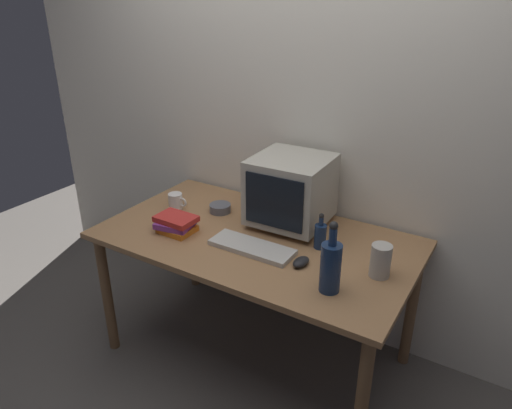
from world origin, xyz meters
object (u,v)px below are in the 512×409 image
object	(u,v)px
computer_mouse	(301,262)
crt_monitor	(291,190)
bottle_short	(320,235)
cd_spindle	(220,208)
keyboard	(252,247)
metal_canister	(381,261)
mug	(176,201)
bottle_tall	(331,266)
book_stack	(176,224)

from	to	relation	value
computer_mouse	crt_monitor	bearing A→B (deg)	131.33
bottle_short	cd_spindle	distance (m)	0.65
crt_monitor	bottle_short	bearing A→B (deg)	-31.95
keyboard	cd_spindle	bearing A→B (deg)	144.50
bottle_short	crt_monitor	bearing A→B (deg)	148.05
computer_mouse	metal_canister	world-z (taller)	metal_canister
mug	metal_canister	world-z (taller)	metal_canister
keyboard	mug	distance (m)	0.64
bottle_tall	cd_spindle	bearing A→B (deg)	155.14
bottle_tall	bottle_short	distance (m)	0.36
computer_mouse	cd_spindle	bearing A→B (deg)	163.77
cd_spindle	metal_canister	xyz separation A→B (m)	(0.97, -0.17, 0.05)
crt_monitor	bottle_short	size ratio (longest dim) A/B	2.17
keyboard	metal_canister	distance (m)	0.61
metal_canister	keyboard	bearing A→B (deg)	-170.61
computer_mouse	mug	bearing A→B (deg)	175.37
keyboard	bottle_short	size ratio (longest dim) A/B	2.29
bottle_short	cd_spindle	xyz separation A→B (m)	(-0.65, 0.08, -0.05)
mug	computer_mouse	bearing A→B (deg)	-11.30
computer_mouse	book_stack	size ratio (longest dim) A/B	0.48
bottle_short	mug	bearing A→B (deg)	-178.94
cd_spindle	metal_canister	bearing A→B (deg)	-9.78
book_stack	crt_monitor	bearing A→B (deg)	40.10
crt_monitor	bottle_tall	distance (m)	0.63
bottle_tall	cd_spindle	distance (m)	0.92
computer_mouse	bottle_short	size ratio (longest dim) A/B	0.55
keyboard	bottle_short	distance (m)	0.33
computer_mouse	cd_spindle	xyz separation A→B (m)	(-0.64, 0.27, 0.00)
book_stack	metal_canister	size ratio (longest dim) A/B	1.38
bottle_short	mug	distance (m)	0.89
bottle_short	metal_canister	xyz separation A→B (m)	(0.32, -0.09, 0.01)
bottle_tall	crt_monitor	bearing A→B (deg)	132.91
computer_mouse	bottle_tall	distance (m)	0.24
computer_mouse	bottle_tall	xyz separation A→B (m)	(0.19, -0.11, 0.10)
bottle_short	metal_canister	world-z (taller)	bottle_short
computer_mouse	keyboard	bearing A→B (deg)	-174.47
mug	cd_spindle	distance (m)	0.26
crt_monitor	metal_canister	distance (m)	0.63
bottle_tall	mug	bearing A→B (deg)	164.86
keyboard	bottle_tall	bearing A→B (deg)	-14.91
crt_monitor	cd_spindle	xyz separation A→B (m)	(-0.40, -0.07, -0.17)
book_stack	cd_spindle	bearing A→B (deg)	80.13
computer_mouse	book_stack	distance (m)	0.70
cd_spindle	bottle_tall	bearing A→B (deg)	-24.86
bottle_tall	bottle_short	world-z (taller)	bottle_tall
crt_monitor	mug	distance (m)	0.68
crt_monitor	mug	xyz separation A→B (m)	(-0.64, -0.17, -0.15)
bottle_tall	metal_canister	bearing A→B (deg)	56.70
keyboard	bottle_short	world-z (taller)	bottle_short
bottle_tall	metal_canister	distance (m)	0.26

